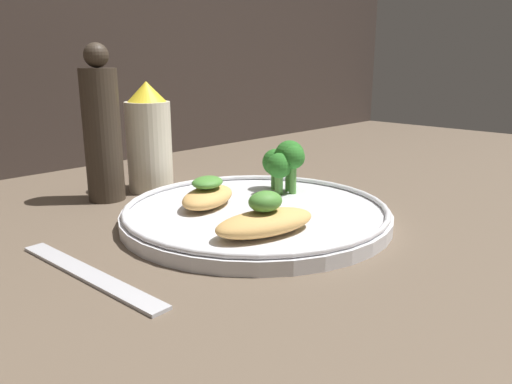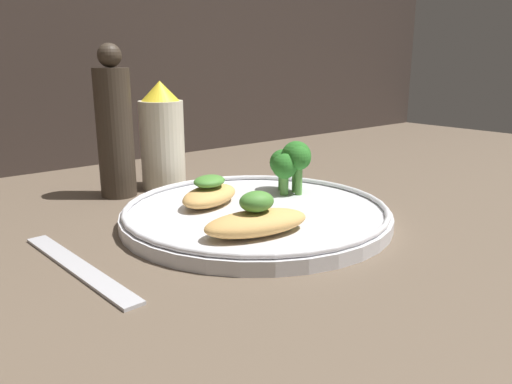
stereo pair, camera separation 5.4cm
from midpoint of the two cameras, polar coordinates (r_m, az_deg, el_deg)
name	(u,v)px [view 1 (the left image)]	position (r cm, az deg, el deg)	size (l,w,h in cm)	color
ground_plane	(256,226)	(55.37, -2.81, -3.94)	(180.00, 180.00, 1.00)	brown
plate	(256,213)	(54.90, -2.83, -2.47)	(29.46, 29.46, 2.00)	silver
grilled_meat_front	(265,220)	(46.85, -2.25, -3.25)	(11.33, 6.98, 4.19)	tan
grilled_meat_middle	(208,195)	(56.16, -8.30, -0.34)	(9.60, 7.58, 3.40)	tan
broccoli_bunch	(284,161)	(61.26, 0.71, 3.53)	(5.36, 6.09, 6.39)	#569942
sauce_bottle	(150,139)	(69.29, -14.21, 5.86)	(5.99, 5.99, 14.63)	beige
pepper_grinder	(102,130)	(65.68, -19.49, 6.64)	(4.57, 4.57, 19.34)	#382D23
fork	(87,272)	(45.05, -22.10, -8.55)	(2.81, 19.40, 0.60)	#B2B2B7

